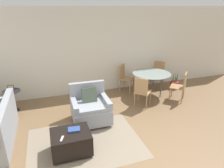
{
  "coord_description": "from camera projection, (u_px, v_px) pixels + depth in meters",
  "views": [
    {
      "loc": [
        -1.35,
        -2.87,
        2.71
      ],
      "look_at": [
        0.28,
        1.94,
        0.75
      ],
      "focal_mm": 32.0,
      "sensor_mm": 36.0,
      "label": 1
    }
  ],
  "objects": [
    {
      "name": "potted_plant_small",
      "position": [
        174.0,
        84.0,
        7.09
      ],
      "size": [
        0.3,
        0.3,
        0.62
      ],
      "color": "maroon",
      "rests_on": "ground_plane"
    },
    {
      "name": "area_rug",
      "position": [
        85.0,
        143.0,
        4.27
      ],
      "size": [
        2.35,
        1.77,
        0.01
      ],
      "color": "gray",
      "rests_on": "ground_plane"
    },
    {
      "name": "armchair",
      "position": [
        90.0,
        108.0,
        4.98
      ],
      "size": [
        0.92,
        0.89,
        0.93
      ],
      "color": "#999EA8",
      "rests_on": "ground_plane"
    },
    {
      "name": "picture_frame",
      "position": [
        11.0,
        88.0,
        5.36
      ],
      "size": [
        0.16,
        0.06,
        0.16
      ],
      "color": "black",
      "rests_on": "side_table"
    },
    {
      "name": "tv_remote_secondary",
      "position": [
        62.0,
        139.0,
        3.66
      ],
      "size": [
        0.1,
        0.17,
        0.01
      ],
      "color": "#B7B7BC",
      "rests_on": "ottoman"
    },
    {
      "name": "dining_chair_near_left",
      "position": [
        142.0,
        90.0,
        5.64
      ],
      "size": [
        0.59,
        0.59,
        0.9
      ],
      "color": "tan",
      "rests_on": "ground_plane"
    },
    {
      "name": "dining_chair_far_left",
      "position": [
        125.0,
        76.0,
        6.79
      ],
      "size": [
        0.59,
        0.59,
        0.9
      ],
      "color": "tan",
      "rests_on": "ground_plane"
    },
    {
      "name": "dining_table",
      "position": [
        151.0,
        75.0,
        6.35
      ],
      "size": [
        1.21,
        1.21,
        0.76
      ],
      "color": "#8C9E99",
      "rests_on": "ground_plane"
    },
    {
      "name": "wall_back",
      "position": [
        89.0,
        52.0,
        6.4
      ],
      "size": [
        12.0,
        0.06,
        2.75
      ],
      "color": "silver",
      "rests_on": "ground_plane"
    },
    {
      "name": "side_table",
      "position": [
        12.0,
        97.0,
        5.45
      ],
      "size": [
        0.45,
        0.45,
        0.6
      ],
      "color": "black",
      "rests_on": "ground_plane"
    },
    {
      "name": "dining_chair_far_right",
      "position": [
        158.0,
        72.0,
        7.18
      ],
      "size": [
        0.59,
        0.59,
        0.9
      ],
      "color": "tan",
      "rests_on": "ground_plane"
    },
    {
      "name": "ottoman",
      "position": [
        71.0,
        142.0,
        3.91
      ],
      "size": [
        0.76,
        0.62,
        0.45
      ],
      "color": "black",
      "rests_on": "ground_plane"
    },
    {
      "name": "dining_chair_near_right",
      "position": [
        181.0,
        85.0,
        6.03
      ],
      "size": [
        0.59,
        0.59,
        0.9
      ],
      "color": "tan",
      "rests_on": "ground_plane"
    },
    {
      "name": "tv_remote_primary",
      "position": [
        77.0,
        127.0,
        4.02
      ],
      "size": [
        0.06,
        0.16,
        0.01
      ],
      "color": "black",
      "rests_on": "ottoman"
    },
    {
      "name": "book_stack",
      "position": [
        74.0,
        129.0,
        3.91
      ],
      "size": [
        0.25,
        0.2,
        0.03
      ],
      "color": "#2D478C",
      "rests_on": "ottoman"
    },
    {
      "name": "ground_plane",
      "position": [
        130.0,
        155.0,
        3.92
      ],
      "size": [
        20.0,
        20.0,
        0.0
      ],
      "primitive_type": "plane",
      "color": "brown"
    }
  ]
}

